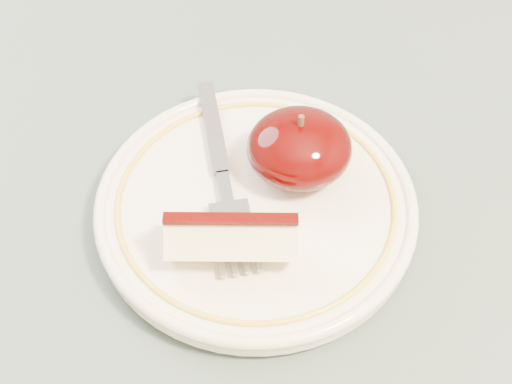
{
  "coord_description": "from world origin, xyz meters",
  "views": [
    {
      "loc": [
        -0.03,
        -0.33,
        1.15
      ],
      "look_at": [
        -0.01,
        -0.02,
        0.78
      ],
      "focal_mm": 50.0,
      "sensor_mm": 36.0,
      "label": 1
    }
  ],
  "objects_px": {
    "table": "(266,257)",
    "plate": "(256,205)",
    "apple_half": "(299,148)",
    "fork": "(223,175)"
  },
  "relations": [
    {
      "from": "table",
      "to": "fork",
      "type": "bearing_deg",
      "value": -174.94
    },
    {
      "from": "table",
      "to": "fork",
      "type": "distance_m",
      "value": 0.12
    },
    {
      "from": "plate",
      "to": "fork",
      "type": "distance_m",
      "value": 0.03
    },
    {
      "from": "plate",
      "to": "fork",
      "type": "height_order",
      "value": "fork"
    },
    {
      "from": "fork",
      "to": "apple_half",
      "type": "bearing_deg",
      "value": -90.39
    },
    {
      "from": "apple_half",
      "to": "fork",
      "type": "height_order",
      "value": "apple_half"
    },
    {
      "from": "table",
      "to": "apple_half",
      "type": "bearing_deg",
      "value": 8.98
    },
    {
      "from": "plate",
      "to": "apple_half",
      "type": "relative_size",
      "value": 3.04
    },
    {
      "from": "fork",
      "to": "plate",
      "type": "bearing_deg",
      "value": -140.07
    },
    {
      "from": "table",
      "to": "plate",
      "type": "relative_size",
      "value": 4.03
    }
  ]
}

